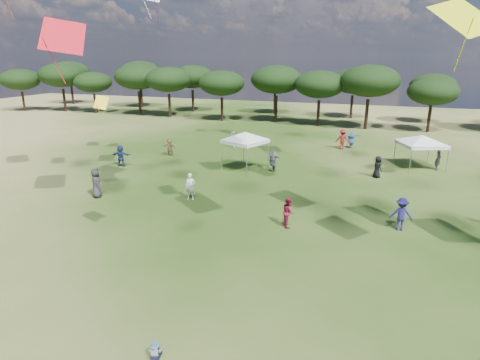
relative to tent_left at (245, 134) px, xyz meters
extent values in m
cylinder|color=black|center=(-44.52, 21.06, -1.33)|extent=(0.35, 0.35, 3.09)
ellipsoid|color=black|center=(-44.52, 21.06, 2.07)|extent=(6.01, 6.01, 3.24)
cylinder|color=black|center=(-38.24, 23.14, -1.12)|extent=(0.40, 0.40, 3.51)
ellipsoid|color=black|center=(-38.24, 23.14, 2.74)|extent=(6.82, 6.82, 3.68)
cylinder|color=black|center=(-32.38, 23.15, -1.42)|extent=(0.33, 0.33, 2.92)
ellipsoid|color=black|center=(-32.38, 23.15, 1.80)|extent=(5.67, 5.67, 3.06)
cylinder|color=black|center=(-24.49, 23.34, -1.13)|extent=(0.40, 0.40, 3.49)
ellipsoid|color=black|center=(-24.49, 23.34, 2.71)|extent=(6.79, 6.79, 3.66)
cylinder|color=black|center=(-19.34, 23.06, -1.22)|extent=(0.38, 0.38, 3.32)
ellipsoid|color=black|center=(-19.34, 23.06, 2.43)|extent=(6.44, 6.44, 3.47)
cylinder|color=black|center=(-10.93, 22.35, -1.30)|extent=(0.36, 0.36, 3.14)
ellipsoid|color=black|center=(-10.93, 22.35, 2.15)|extent=(6.11, 6.11, 3.29)
cylinder|color=black|center=(-3.81, 23.86, -1.14)|extent=(0.40, 0.40, 3.46)
ellipsoid|color=black|center=(-3.81, 23.86, 2.67)|extent=(6.73, 6.73, 3.63)
cylinder|color=black|center=(2.00, 22.68, -1.27)|extent=(0.37, 0.37, 3.21)
ellipsoid|color=black|center=(2.00, 22.68, 2.26)|extent=(6.24, 6.24, 3.36)
cylinder|color=black|center=(7.83, 22.22, -1.10)|extent=(0.41, 0.41, 3.56)
ellipsoid|color=black|center=(7.83, 22.22, 2.82)|extent=(6.91, 6.91, 3.73)
cylinder|color=black|center=(14.77, 22.56, -1.44)|extent=(0.33, 0.33, 2.88)
ellipsoid|color=black|center=(14.77, 22.56, 1.73)|extent=(5.60, 5.60, 3.02)
cylinder|color=black|center=(-44.36, 31.84, -1.10)|extent=(0.41, 0.41, 3.56)
ellipsoid|color=black|center=(-44.36, 31.84, 2.82)|extent=(6.92, 6.92, 3.73)
cylinder|color=black|center=(-29.51, 31.61, -1.07)|extent=(0.41, 0.41, 3.62)
ellipsoid|color=black|center=(-29.51, 31.61, 2.92)|extent=(7.03, 7.03, 3.79)
cylinder|color=black|center=(-18.82, 29.62, -1.19)|extent=(0.39, 0.39, 3.37)
ellipsoid|color=black|center=(-18.82, 29.62, 2.51)|extent=(6.54, 6.54, 3.53)
cylinder|color=black|center=(-5.94, 31.36, -1.32)|extent=(0.36, 0.36, 3.11)
ellipsoid|color=black|center=(-5.94, 31.36, 2.11)|extent=(6.05, 6.05, 3.26)
cylinder|color=black|center=(5.40, 30.57, -1.28)|extent=(0.37, 0.37, 3.20)
ellipsoid|color=black|center=(5.40, 30.57, 2.24)|extent=(6.21, 6.21, 3.35)
cylinder|color=black|center=(15.40, 29.39, -1.38)|extent=(0.34, 0.34, 2.99)
ellipsoid|color=black|center=(15.40, 29.39, 1.91)|extent=(5.81, 5.81, 3.13)
cylinder|color=gray|center=(-1.66, -0.70, -1.71)|extent=(0.06, 0.06, 2.33)
cylinder|color=gray|center=(0.70, -1.66, -1.71)|extent=(0.06, 0.06, 2.33)
cylinder|color=gray|center=(-0.70, 1.66, -1.71)|extent=(0.06, 0.06, 2.33)
cylinder|color=gray|center=(1.66, 0.70, -1.71)|extent=(0.06, 0.06, 2.33)
cube|color=white|center=(0.00, 0.00, -0.60)|extent=(3.53, 3.53, 0.25)
pyramid|color=white|center=(0.00, 0.00, 0.13)|extent=(5.10, 5.10, 0.60)
cylinder|color=gray|center=(11.96, 3.52, -1.91)|extent=(0.06, 0.06, 1.92)
cylinder|color=gray|center=(14.61, 4.60, -1.91)|extent=(0.06, 0.06, 1.92)
cylinder|color=gray|center=(10.88, 6.17, -1.91)|extent=(0.06, 0.06, 1.92)
cylinder|color=gray|center=(13.53, 7.25, -1.91)|extent=(0.06, 0.06, 1.92)
cube|color=white|center=(12.75, 5.38, -1.00)|extent=(3.93, 3.93, 0.25)
pyramid|color=white|center=(12.75, 5.38, -0.28)|extent=(5.69, 5.69, 0.60)
cube|color=black|center=(4.09, -20.07, -2.78)|extent=(0.29, 0.29, 0.18)
cube|color=black|center=(3.96, -19.92, -2.83)|extent=(0.14, 0.23, 0.10)
cube|color=black|center=(4.12, -19.88, -2.83)|extent=(0.14, 0.23, 0.10)
cube|color=white|center=(4.09, -20.07, -2.59)|extent=(0.26, 0.22, 0.24)
cylinder|color=white|center=(3.93, -20.05, -2.59)|extent=(0.14, 0.24, 0.14)
cylinder|color=white|center=(4.21, -19.97, -2.59)|extent=(0.14, 0.24, 0.14)
sphere|color=#E0B293|center=(4.09, -20.07, -2.42)|extent=(0.16, 0.16, 0.16)
cone|color=#5093BC|center=(4.09, -20.07, -2.39)|extent=(0.27, 0.27, 0.03)
cylinder|color=#5093BC|center=(4.09, -20.07, -2.35)|extent=(0.18, 0.18, 0.07)
imported|color=maroon|center=(6.31, 10.00, -1.92)|extent=(1.24, 0.71, 1.92)
imported|color=#323136|center=(-6.73, -8.97, -1.95)|extent=(1.08, 1.01, 1.86)
imported|color=#424247|center=(2.16, 0.24, -2.04)|extent=(1.83, 1.85, 1.66)
imported|color=olive|center=(-7.77, 2.19, -2.06)|extent=(1.56, 0.69, 1.63)
imported|color=navy|center=(7.06, 10.77, -2.08)|extent=(1.99, 1.38, 1.60)
imported|color=white|center=(-3.68, 7.18, -2.11)|extent=(0.85, 0.93, 1.54)
imported|color=silver|center=(-1.04, -7.36, -2.05)|extent=(0.67, 0.51, 1.65)
imported|color=#323438|center=(14.04, 5.04, -1.98)|extent=(0.56, 0.73, 1.80)
imported|color=maroon|center=(5.58, -9.38, -2.08)|extent=(0.82, 0.93, 1.59)
imported|color=navy|center=(-9.73, -2.22, -2.01)|extent=(1.68, 0.80, 1.74)
imported|color=black|center=(9.68, 1.37, -2.08)|extent=(0.87, 0.93, 1.60)
imported|color=navy|center=(11.03, -7.91, -2.02)|extent=(1.15, 0.71, 1.72)
plane|color=red|center=(-5.04, -12.11, 6.52)|extent=(2.96, 3.19, 1.90)
plane|color=#EDFF1A|center=(12.19, -10.18, 7.00)|extent=(3.15, 2.68, 1.78)
plane|color=yellow|center=(-14.29, 1.81, 1.62)|extent=(1.45, 1.57, 1.35)
camera|label=1|loc=(9.64, -28.32, 5.61)|focal=30.00mm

